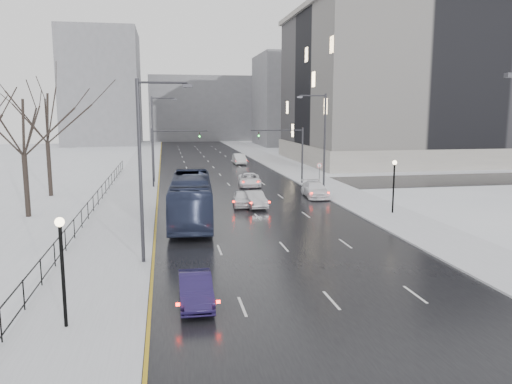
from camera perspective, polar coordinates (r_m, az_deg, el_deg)
road at (r=67.96m, az=-4.32°, el=2.18°), size 16.00×150.00×0.04m
cross_road at (r=56.15m, az=-3.02°, el=0.71°), size 130.00×10.00×0.04m
sidewalk_left at (r=67.67m, az=-13.20°, el=1.99°), size 5.00×150.00×0.16m
sidewalk_right at (r=69.83m, az=4.28°, el=2.42°), size 5.00×150.00×0.16m
park_strip at (r=68.81m, az=-21.13°, el=1.71°), size 14.00×150.00×0.12m
tree_park_d at (r=43.27m, az=-24.53°, el=-2.71°), size 8.75×8.75×12.50m
tree_park_e at (r=52.94m, az=-22.36°, el=-0.52°), size 9.45×9.45×13.50m
iron_fence at (r=38.28m, az=-19.08°, el=-2.46°), size 0.06×70.00×1.30m
streetlight_r_mid at (r=49.56m, az=7.60°, el=6.02°), size 2.95×0.25×10.00m
streetlight_l_near at (r=27.24m, az=-12.63°, el=3.30°), size 2.95×0.25×10.00m
streetlight_l_far at (r=59.15m, az=-11.49°, el=6.42°), size 2.95×0.25×10.00m
lamppost_l at (r=20.21m, az=-21.32°, el=-6.86°), size 0.36×0.36×4.28m
lamppost_r_mid at (r=41.60m, az=15.49°, el=1.46°), size 0.36×0.36×4.28m
mast_signal_right at (r=57.09m, az=4.29°, el=4.96°), size 6.10×0.33×6.50m
mast_signal_left at (r=55.24m, az=-10.64°, el=4.69°), size 6.10×0.33×6.50m
no_uturn_sign at (r=53.95m, az=7.26°, el=2.74°), size 0.60×0.06×2.70m
civic_building at (r=89.63m, az=17.95°, el=10.63°), size 41.00×31.00×24.80m
bldg_far_right at (r=127.05m, az=5.75°, el=10.39°), size 24.00×20.00×22.00m
bldg_far_left at (r=133.04m, az=-17.14°, el=11.27°), size 18.00×22.00×28.00m
bldg_far_center at (r=147.50m, az=-6.15°, el=9.44°), size 30.00×18.00×18.00m
sedan_left_near at (r=22.17m, az=-6.93°, el=-10.95°), size 1.42×4.03×1.33m
bus at (r=37.87m, az=-7.44°, el=-0.77°), size 3.77×12.83×3.53m
sedan_center_near at (r=43.93m, az=-1.61°, el=-0.76°), size 1.98×4.08×1.34m
sedan_right_near at (r=43.48m, az=-0.18°, el=-0.82°), size 1.76×4.32×1.39m
sedan_right_cross at (r=55.68m, az=-0.74°, el=1.41°), size 2.90×5.36×1.43m
sedan_right_far at (r=48.80m, az=6.77°, el=0.27°), size 2.43×5.23×1.48m
sedan_right_distant at (r=79.11m, az=-1.92°, el=3.81°), size 1.74×4.97×1.64m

